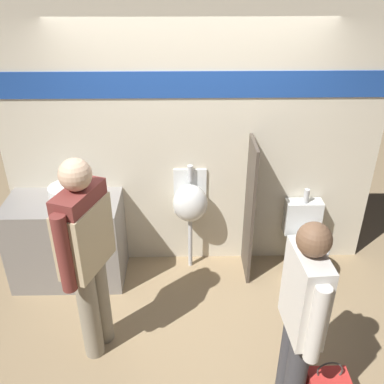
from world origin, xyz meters
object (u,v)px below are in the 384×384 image
Objects in this scene: sink_basin at (67,193)px; toilet at (305,252)px; cell_phone at (93,208)px; urinal_near_counter at (190,203)px; person_in_vest at (86,249)px; person_with_lanyard at (301,317)px.

sink_basin is 0.37× the size of toilet.
urinal_near_counter is (0.90, 0.29, -0.13)m from cell_phone.
sink_basin is 0.34m from cell_phone.
toilet is (1.17, -0.19, -0.48)m from urinal_near_counter.
person_in_vest is 1.61m from person_with_lanyard.
toilet is at bearing 2.66° from cell_phone.
sink_basin reaches higher than urinal_near_counter.
toilet is (2.07, 0.10, -0.60)m from cell_phone.
sink_basin is 2.44m from toilet.
person_in_vest is at bearing -126.38° from urinal_near_counter.
cell_phone is at bearing 45.23° from person_with_lanyard.
toilet is 2.27m from person_in_vest.
sink_basin is at bearing 46.27° from person_with_lanyard.
urinal_near_counter is (1.18, 0.11, -0.19)m from sink_basin.
urinal_near_counter reaches higher than toilet.
person_with_lanyard is (1.88, -1.55, -0.07)m from sink_basin.
urinal_near_counter is at bearing 17.59° from cell_phone.
urinal_near_counter is at bearing 5.17° from sink_basin.
sink_basin reaches higher than toilet.
person_in_vest is at bearing 64.62° from person_with_lanyard.
person_with_lanyard is at bearing -91.07° from person_in_vest.
urinal_near_counter is 0.71× the size of person_with_lanyard.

